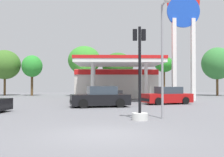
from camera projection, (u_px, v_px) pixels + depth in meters
ground_plane at (103, 134)px, 9.91m from camera, size 90.00×90.00×0.00m
gas_station at (116, 80)px, 34.22m from camera, size 10.14×12.89×4.46m
station_pole_sign at (183, 28)px, 29.44m from camera, size 3.54×0.56×12.43m
car_0 at (167, 96)px, 24.37m from camera, size 4.62×2.93×1.54m
car_1 at (100, 97)px, 21.38m from camera, size 4.81×2.72×1.62m
traffic_signal_1 at (140, 92)px, 13.74m from camera, size 0.81×0.81×4.68m
tree_0 at (5, 65)px, 41.38m from camera, size 4.64×4.64×6.85m
tree_1 at (32, 66)px, 40.96m from camera, size 3.05×3.05×6.02m
tree_2 at (84, 60)px, 39.32m from camera, size 4.65×4.65×7.17m
tree_3 at (118, 66)px, 41.28m from camera, size 4.67×4.67×6.44m
tree_4 at (164, 65)px, 40.74m from camera, size 2.80×2.80×5.79m
tree_5 at (217, 63)px, 40.55m from camera, size 4.53×4.53×7.14m
corner_streetlamp at (163, 48)px, 14.14m from camera, size 0.24×1.48×6.01m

